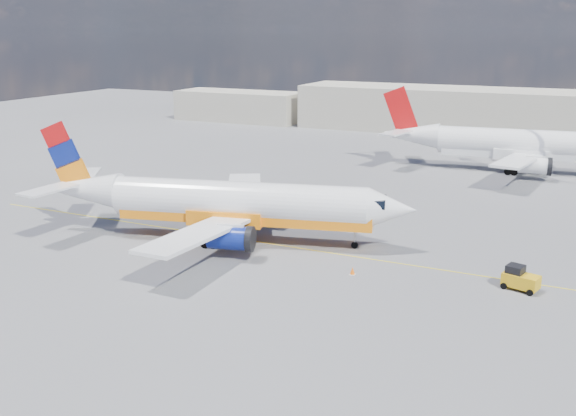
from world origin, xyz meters
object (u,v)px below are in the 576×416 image
at_px(second_jet, 521,145).
at_px(main_jet, 228,203).
at_px(traffic_cone, 352,271).
at_px(gse_tug, 520,279).

bearing_deg(second_jet, main_jet, -122.89).
distance_m(main_jet, second_jet, 46.25).
bearing_deg(traffic_cone, main_jet, 165.84).
xyz_separation_m(gse_tug, traffic_cone, (-11.99, -2.36, -0.54)).
xyz_separation_m(main_jet, traffic_cone, (12.94, -3.26, -3.16)).
relative_size(main_jet, traffic_cone, 55.83).
bearing_deg(gse_tug, second_jet, 111.47).
bearing_deg(second_jet, traffic_cone, -106.17).
bearing_deg(second_jet, gse_tug, -90.59).
height_order(second_jet, gse_tug, second_jet).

